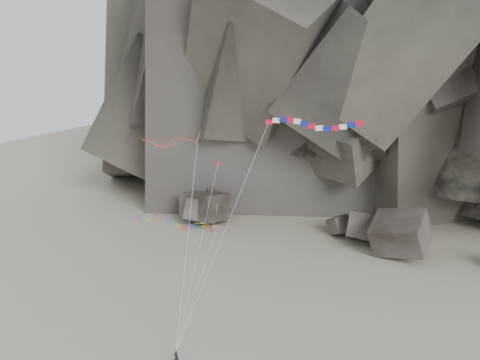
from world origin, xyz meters
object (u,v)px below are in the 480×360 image
at_px(delta_kite, 166,141).
at_px(banner_kite, 312,125).
at_px(parafoil_kite, 172,221).
at_px(kite_flyer, 176,357).
at_px(pennant_kite, 208,209).

height_order(delta_kite, banner_kite, banner_kite).
height_order(delta_kite, parafoil_kite, delta_kite).
distance_m(delta_kite, banner_kite, 18.41).
distance_m(kite_flyer, parafoil_kite, 17.75).
bearing_deg(kite_flyer, banner_kite, -120.13).
relative_size(kite_flyer, parafoil_kite, 0.15).
distance_m(kite_flyer, pennant_kite, 16.82).
relative_size(banner_kite, parafoil_kite, 1.79).
xyz_separation_m(kite_flyer, banner_kite, (10.71, 13.40, 24.77)).
bearing_deg(banner_kite, delta_kite, -177.97).
distance_m(parafoil_kite, pennant_kite, 9.98).
relative_size(parafoil_kite, pennant_kite, 0.71).
height_order(banner_kite, parafoil_kite, banner_kite).
bearing_deg(pennant_kite, parafoil_kite, 123.34).
xyz_separation_m(kite_flyer, pennant_kite, (0.34, 7.40, 15.10)).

